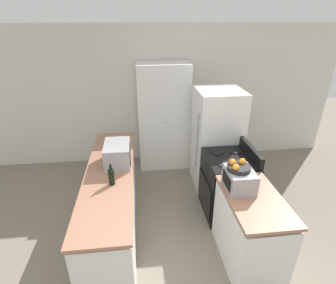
% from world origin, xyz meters
% --- Properties ---
extents(wall_back, '(7.00, 0.06, 2.60)m').
position_xyz_m(wall_back, '(0.00, 3.33, 1.30)').
color(wall_back, silver).
rests_on(wall_back, ground_plane).
extents(counter_left, '(0.60, 2.46, 0.91)m').
position_xyz_m(counter_left, '(-0.81, 1.33, 0.44)').
color(counter_left, silver).
rests_on(counter_left, ground_plane).
extents(counter_right, '(0.60, 0.99, 0.91)m').
position_xyz_m(counter_right, '(0.81, 0.59, 0.44)').
color(counter_right, silver).
rests_on(counter_right, ground_plane).
extents(pantry_cabinet, '(0.94, 0.56, 1.98)m').
position_xyz_m(pantry_cabinet, '(0.05, 3.02, 0.99)').
color(pantry_cabinet, white).
rests_on(pantry_cabinet, ground_plane).
extents(stove, '(0.66, 0.75, 1.07)m').
position_xyz_m(stove, '(0.83, 1.48, 0.46)').
color(stove, black).
rests_on(stove, ground_plane).
extents(refrigerator, '(0.75, 0.76, 1.67)m').
position_xyz_m(refrigerator, '(0.87, 2.28, 0.83)').
color(refrigerator, white).
rests_on(refrigerator, ground_plane).
extents(microwave, '(0.34, 0.48, 0.29)m').
position_xyz_m(microwave, '(-0.70, 1.53, 1.06)').
color(microwave, '#939399').
rests_on(microwave, counter_left).
extents(wine_bottle, '(0.07, 0.07, 0.27)m').
position_xyz_m(wine_bottle, '(-0.75, 1.04, 1.02)').
color(wine_bottle, black).
rests_on(wine_bottle, counter_left).
extents(toaster_oven, '(0.30, 0.37, 0.24)m').
position_xyz_m(toaster_oven, '(0.69, 0.78, 1.03)').
color(toaster_oven, '#939399').
rests_on(toaster_oven, counter_right).
extents(fruit_bowl, '(0.26, 0.26, 0.11)m').
position_xyz_m(fruit_bowl, '(0.66, 0.81, 1.19)').
color(fruit_bowl, black).
rests_on(fruit_bowl, toaster_oven).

